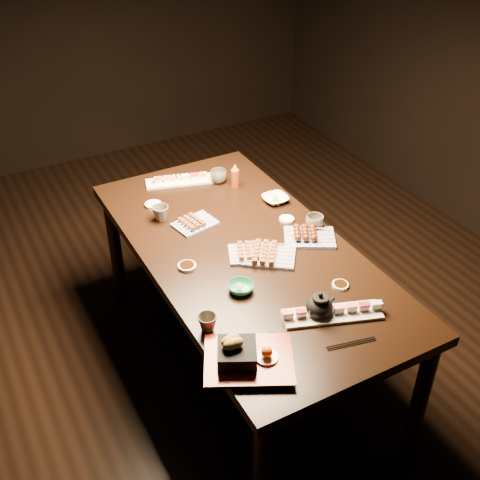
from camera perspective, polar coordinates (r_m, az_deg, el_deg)
name	(u,v)px	position (r m, az deg, el deg)	size (l,w,h in m)	color
ground	(229,332)	(3.45, -1.08, -8.70)	(5.00, 5.00, 0.00)	black
dining_table	(245,310)	(3.02, 0.46, -6.64)	(0.90, 1.80, 0.75)	black
sushi_platter_near	(332,311)	(2.44, 8.76, -6.68)	(0.40, 0.11, 0.05)	white
sushi_platter_far	(181,178)	(3.32, -5.65, 5.83)	(0.38, 0.11, 0.05)	white
yakitori_plate_center	(252,250)	(2.73, 1.18, -0.99)	(0.21, 0.15, 0.05)	#828EB6
yakitori_plate_right	(269,253)	(2.72, 2.78, -1.21)	(0.23, 0.17, 0.06)	#828EB6
yakitori_plate_left	(195,221)	(2.95, -4.31, 1.84)	(0.20, 0.14, 0.05)	#828EB6
tsukune_plate	(310,234)	(2.86, 6.62, 0.61)	(0.24, 0.17, 0.06)	#828EB6
edamame_bowl_green	(241,288)	(2.54, 0.07, -4.53)	(0.11, 0.11, 0.03)	#2F906E
edamame_bowl_cream	(275,199)	(3.14, 3.36, 3.89)	(0.13, 0.13, 0.03)	#F9EFCB
tempura_tray	(249,352)	(2.20, 0.85, -10.56)	(0.32, 0.26, 0.12)	black
teacup_near_left	(207,323)	(2.35, -3.12, -7.87)	(0.08, 0.08, 0.07)	#534C40
teacup_mid_right	(315,222)	(2.93, 7.10, 1.69)	(0.09, 0.09, 0.07)	#534C40
teacup_far_left	(161,213)	(3.00, -7.53, 2.52)	(0.08, 0.08, 0.08)	#534C40
teacup_far_right	(218,176)	(3.30, -2.06, 6.05)	(0.09, 0.09, 0.07)	#534C40
teapot	(320,304)	(2.42, 7.56, -6.07)	(0.13, 0.13, 0.11)	black
condiment_bottle	(235,175)	(3.24, -0.47, 6.15)	(0.04, 0.04, 0.13)	maroon
sauce_dish_west	(187,266)	(2.68, -5.04, -2.49)	(0.08, 0.08, 0.01)	white
sauce_dish_east	(287,219)	(2.99, 4.44, 1.97)	(0.07, 0.07, 0.01)	white
sauce_dish_se	(340,285)	(2.60, 9.48, -4.22)	(0.07, 0.07, 0.01)	white
sauce_dish_nw	(153,205)	(3.13, -8.23, 3.33)	(0.09, 0.09, 0.02)	white
chopsticks_near	(264,352)	(2.28, 2.26, -10.54)	(0.23, 0.02, 0.01)	black
chopsticks_se	(351,343)	(2.35, 10.49, -9.61)	(0.20, 0.02, 0.01)	black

